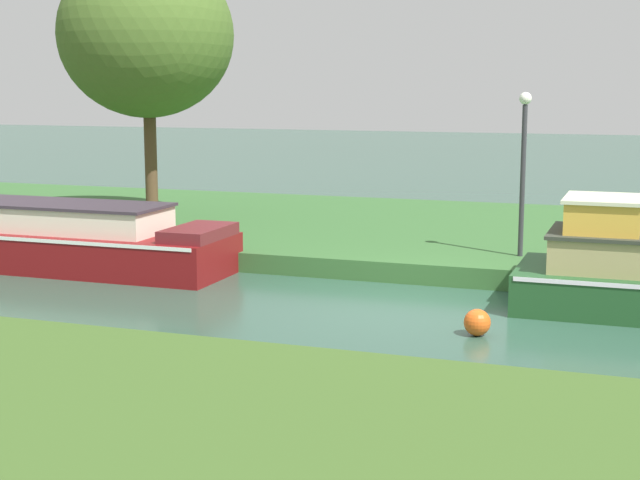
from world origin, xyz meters
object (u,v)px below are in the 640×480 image
object	(u,v)px
willow_tree_left	(146,35)
lamp_post	(523,155)
channel_buoy	(477,322)
maroon_narrowboat	(8,237)

from	to	relation	value
willow_tree_left	lamp_post	distance (m)	10.15
channel_buoy	maroon_narrowboat	bearing A→B (deg)	166.69
lamp_post	channel_buoy	world-z (taller)	lamp_post
willow_tree_left	channel_buoy	size ratio (longest dim) A/B	16.17
lamp_post	channel_buoy	xyz separation A→B (m)	(0.02, -4.81, -2.19)
maroon_narrowboat	willow_tree_left	distance (m)	6.41
lamp_post	channel_buoy	distance (m)	5.28
maroon_narrowboat	channel_buoy	world-z (taller)	maroon_narrowboat
maroon_narrowboat	lamp_post	xyz separation A→B (m)	(10.35, 2.36, 1.80)
maroon_narrowboat	channel_buoy	bearing A→B (deg)	-13.31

